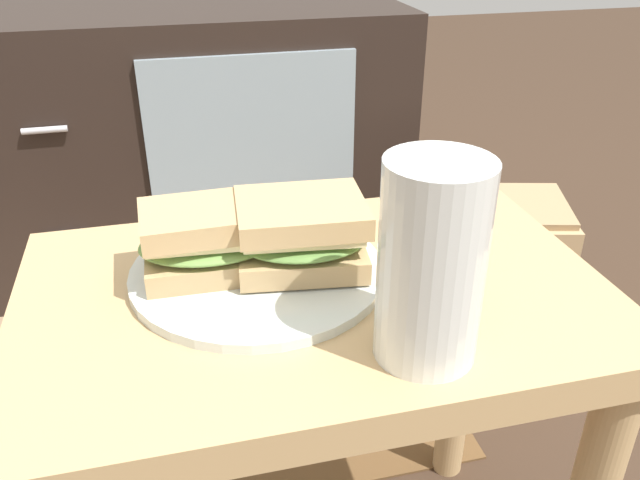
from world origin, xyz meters
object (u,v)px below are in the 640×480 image
object	(u,v)px
beer_glass	(431,265)
sandwich_front	(210,240)
tv_cabinet	(189,138)
plate	(258,271)
paper_bag	(494,277)
sandwich_back	(301,233)

from	to	relation	value
beer_glass	sandwich_front	bearing A→B (deg)	135.09
tv_cabinet	beer_glass	world-z (taller)	beer_glass
tv_cabinet	sandwich_front	world-z (taller)	tv_cabinet
plate	paper_bag	size ratio (longest dim) A/B	0.79
tv_cabinet	sandwich_back	size ratio (longest dim) A/B	6.76
beer_glass	paper_bag	xyz separation A→B (m)	(0.38, 0.54, -0.39)
tv_cabinet	plate	distance (m)	0.93
tv_cabinet	paper_bag	bearing A→B (deg)	-45.34
sandwich_front	sandwich_back	size ratio (longest dim) A/B	0.95
plate	sandwich_front	world-z (taller)	sandwich_front
sandwich_front	beer_glass	distance (m)	0.22
plate	beer_glass	distance (m)	0.20
plate	sandwich_front	xyz separation A→B (m)	(-0.04, 0.01, 0.04)
plate	beer_glass	xyz separation A→B (m)	(0.11, -0.15, 0.08)
sandwich_back	beer_glass	size ratio (longest dim) A/B	0.85
tv_cabinet	sandwich_back	bearing A→B (deg)	-85.82
sandwich_front	paper_bag	size ratio (longest dim) A/B	0.43
sandwich_front	beer_glass	size ratio (longest dim) A/B	0.81
sandwich_back	beer_glass	xyz separation A→B (m)	(0.07, -0.14, 0.04)
tv_cabinet	beer_glass	bearing A→B (deg)	-82.62
tv_cabinet	beer_glass	xyz separation A→B (m)	(0.14, -1.06, 0.25)
beer_glass	paper_bag	size ratio (longest dim) A/B	0.53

